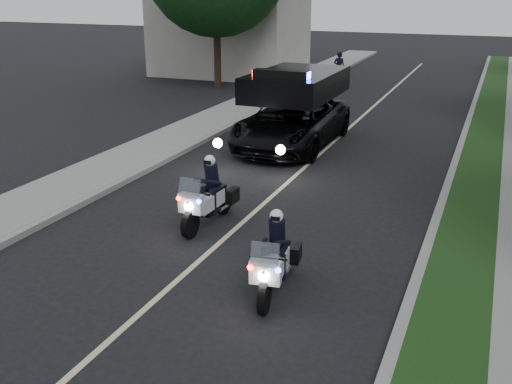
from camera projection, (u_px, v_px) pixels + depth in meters
ground at (134, 319)px, 9.80m from camera, size 120.00×120.00×0.00m
curb_right at (452, 173)px, 17.08m from camera, size 0.20×60.00×0.15m
grass_verge at (478, 175)px, 16.83m from camera, size 1.20×60.00×0.16m
curb_left at (194, 145)px, 19.98m from camera, size 0.20×60.00×0.15m
sidewalk_left at (166, 142)px, 20.37m from camera, size 2.00×60.00×0.16m
building_far at (230, 13)px, 34.94m from camera, size 8.00×6.00×7.00m
lane_marking at (313, 160)px, 18.55m from camera, size 0.12×50.00×0.01m
police_moto_left at (209, 224)px, 13.63m from camera, size 0.73×1.91×1.60m
police_moto_right at (274, 291)px, 10.69m from camera, size 0.86×1.85×1.51m
police_suv at (291, 146)px, 20.18m from camera, size 2.75×5.86×2.84m
bicycle at (338, 87)px, 31.59m from camera, size 0.66×1.67×0.86m
cyclist at (338, 87)px, 31.59m from camera, size 0.58×0.40×1.59m
tree_left_near at (218, 88)px, 31.06m from camera, size 7.73×7.73×11.76m
tree_left_far at (256, 69)px, 38.15m from camera, size 6.97×6.97×9.12m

